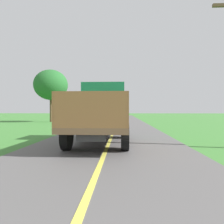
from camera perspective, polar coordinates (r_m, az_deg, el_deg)
banana_truck_near at (r=9.89m, az=-2.80°, el=0.23°), size 2.38×5.82×2.80m
roadside_tree_mid_right at (r=28.04m, az=-16.34°, el=7.08°), size 4.28×4.28×6.67m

